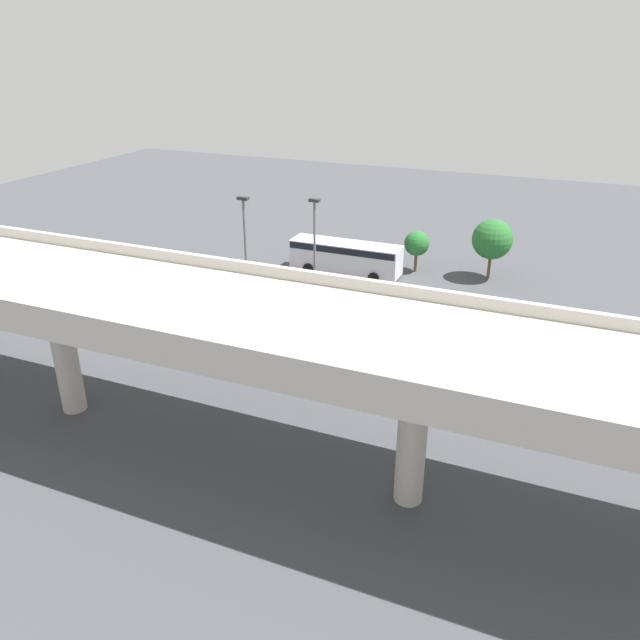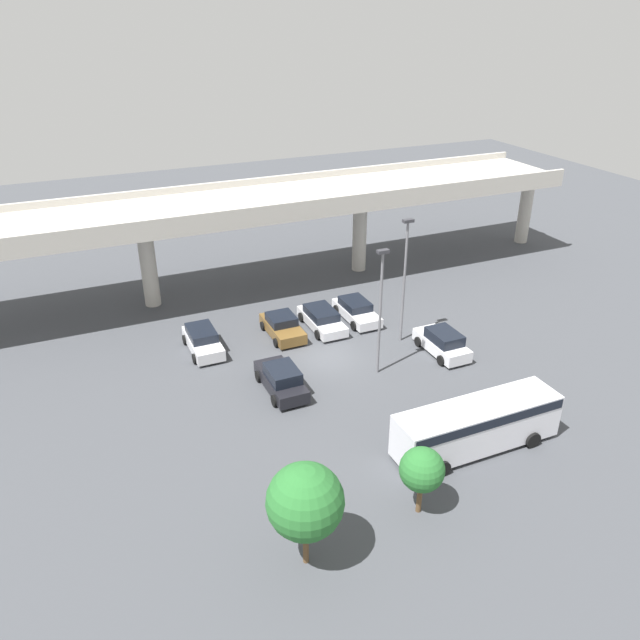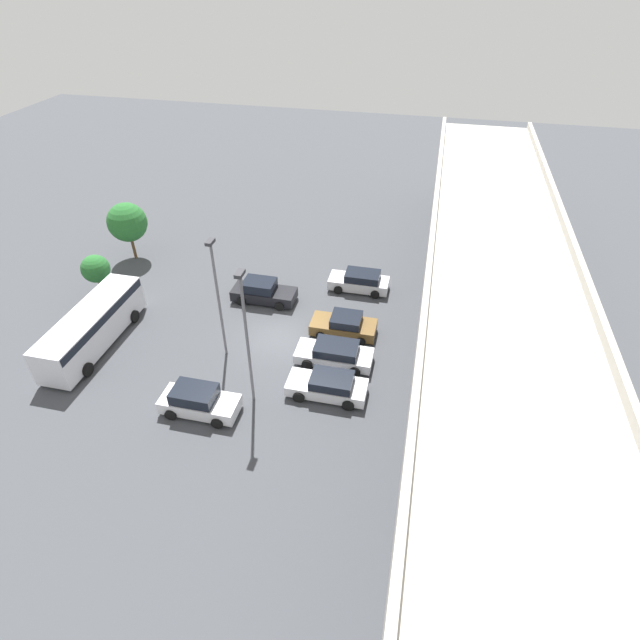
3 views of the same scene
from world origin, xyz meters
The scene contains 13 objects.
ground_plane centered at (0.00, 0.00, 0.00)m, with size 112.93×112.93×0.00m, color #424449.
highway_overpass centered at (0.00, 12.87, 6.56)m, with size 53.88×7.99×7.83m.
parked_car_0 centered at (-7.06, 4.35, 0.72)m, with size 2.07×4.45×1.49m.
parked_car_1 centered at (-4.04, -2.28, 0.76)m, with size 2.10×4.61×1.64m.
parked_car_2 centered at (-1.53, 4.20, 0.68)m, with size 2.18×4.32×1.47m.
parked_car_3 centered at (1.43, 4.17, 0.68)m, with size 2.17×4.77×1.40m.
parked_car_4 centered at (4.25, 4.36, 0.68)m, with size 2.10×4.60×1.42m.
parked_car_5 centered at (7.12, -2.35, 0.77)m, with size 2.04×4.36×1.64m.
shuttle_bus centered at (3.14, -11.30, 1.54)m, with size 8.89×2.58×2.57m.
lamp_post_near_aisle centered at (2.13, -2.75, 4.72)m, with size 0.70×0.35×8.07m.
lamp_post_mid_lot centered at (5.56, 0.27, 4.97)m, with size 0.70×0.35×8.54m.
tree_front_left centered at (-7.65, -14.62, 3.22)m, with size 3.11×3.11×4.78m.
tree_front_centre centered at (-1.91, -14.02, 2.35)m, with size 2.01×2.01×3.38m.
Camera 3 is at (24.38, 8.49, 20.93)m, focal length 28.00 mm.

